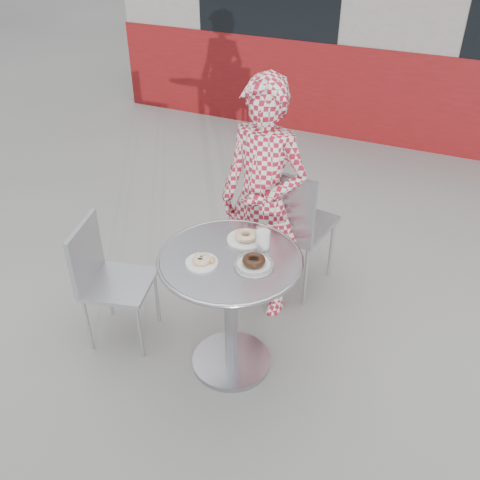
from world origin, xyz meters
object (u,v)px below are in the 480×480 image
at_px(plate_near, 202,261).
at_px(chair_far, 294,247).
at_px(bistro_table, 231,286).
at_px(plate_far, 247,237).
at_px(chair_left, 121,304).
at_px(milk_cup, 263,239).
at_px(plate_checker, 254,263).
at_px(seated_person, 263,203).

bearing_deg(plate_near, chair_far, 80.18).
relative_size(bistro_table, chair_far, 0.82).
bearing_deg(plate_far, plate_near, -113.42).
bearing_deg(chair_left, bistro_table, -99.48).
xyz_separation_m(chair_far, plate_far, (-0.05, -0.71, 0.51)).
bearing_deg(milk_cup, plate_far, 163.45).
relative_size(chair_far, plate_far, 4.61).
xyz_separation_m(chair_far, plate_near, (-0.17, -1.00, 0.50)).
height_order(plate_near, milk_cup, milk_cup).
distance_m(plate_far, milk_cup, 0.12).
relative_size(plate_checker, milk_cup, 1.64).
relative_size(chair_left, plate_checker, 3.87).
bearing_deg(chair_far, plate_far, 95.39).
bearing_deg(bistro_table, plate_far, 85.71).
height_order(chair_left, plate_near, plate_near).
xyz_separation_m(chair_left, plate_near, (0.62, -0.05, 0.55)).
bearing_deg(plate_checker, seated_person, 107.96).
bearing_deg(seated_person, plate_checker, -63.90).
height_order(chair_far, seated_person, seated_person).
xyz_separation_m(chair_far, chair_left, (-0.79, -0.95, -0.05)).
height_order(chair_far, plate_near, chair_far).
bearing_deg(plate_near, milk_cup, 47.74).
xyz_separation_m(chair_left, seated_person, (0.67, 0.66, 0.53)).
bearing_deg(chair_left, seated_person, -59.11).
distance_m(plate_checker, milk_cup, 0.17).
bearing_deg(seated_person, chair_left, -127.27).
height_order(bistro_table, plate_far, plate_far).
bearing_deg(plate_checker, plate_near, -160.14).
relative_size(chair_far, plate_checker, 4.61).
distance_m(seated_person, plate_far, 0.43).
height_order(bistro_table, plate_near, plate_near).
relative_size(plate_far, plate_near, 1.24).
distance_m(chair_far, plate_checker, 1.04).
bearing_deg(plate_far, seated_person, 100.06).
bearing_deg(bistro_table, plate_near, -136.83).
distance_m(chair_far, chair_left, 1.24).
bearing_deg(chair_far, plate_near, 89.51).
distance_m(chair_left, plate_near, 0.83).
height_order(plate_far, milk_cup, milk_cup).
height_order(chair_far, plate_far, chair_far).
height_order(bistro_table, chair_left, chair_left).
xyz_separation_m(plate_far, plate_near, (-0.12, -0.29, -0.00)).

